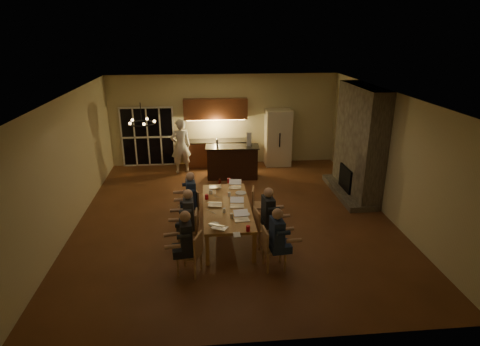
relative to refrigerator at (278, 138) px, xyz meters
name	(u,v)px	position (x,y,z in m)	size (l,w,h in m)	color
floor	(235,217)	(-1.90, -4.15, -1.00)	(9.00, 9.00, 0.00)	brown
back_wall	(224,120)	(-1.90, 0.37, 0.60)	(8.00, 0.04, 3.20)	#C6BB8C
left_wall	(68,164)	(-5.92, -4.15, 0.60)	(0.04, 9.00, 3.20)	#C6BB8C
right_wall	(389,154)	(2.12, -4.15, 0.60)	(0.04, 9.00, 3.20)	#C6BB8C
ceiling	(234,94)	(-1.90, -4.15, 2.22)	(8.00, 9.00, 0.04)	white
french_doors	(148,137)	(-4.60, 0.32, 0.05)	(1.86, 0.08, 2.10)	black
fireplace	(359,142)	(1.80, -2.95, 0.60)	(0.58, 2.50, 3.20)	#655E4F
kitchenette	(216,133)	(-2.20, 0.05, 0.20)	(2.24, 0.68, 2.40)	brown
refrigerator	(278,138)	(0.00, 0.00, 0.00)	(0.90, 0.68, 2.00)	beige
dining_table	(227,220)	(-2.16, -5.07, -0.62)	(1.10, 2.73, 0.75)	#C27D4D
bar_island	(232,162)	(-1.73, -1.22, -0.46)	(1.72, 0.68, 1.08)	black
chair_left_near	(189,254)	(-3.01, -6.63, -0.55)	(0.44, 0.44, 0.89)	tan
chair_left_mid	(188,230)	(-3.07, -5.62, -0.55)	(0.44, 0.44, 0.89)	tan
chair_left_far	(188,207)	(-3.08, -4.41, -0.55)	(0.44, 0.44, 0.89)	tan
chair_right_near	(274,248)	(-1.28, -6.59, -0.55)	(0.44, 0.44, 0.89)	tan
chair_right_mid	(265,227)	(-1.33, -5.64, -0.55)	(0.44, 0.44, 0.89)	tan
chair_right_far	(261,205)	(-1.26, -4.45, -0.55)	(0.44, 0.44, 0.89)	tan
person_left_near	(186,243)	(-3.05, -6.63, -0.31)	(0.60, 0.60, 1.38)	#202329
person_right_near	(277,240)	(-1.26, -6.69, -0.31)	(0.60, 0.60, 1.38)	navy
person_left_mid	(189,218)	(-3.03, -5.54, -0.31)	(0.60, 0.60, 1.38)	#3E4249
person_right_mid	(268,216)	(-1.26, -5.61, -0.31)	(0.60, 0.60, 1.38)	#202329
person_left_far	(191,198)	(-3.00, -4.42, -0.31)	(0.60, 0.60, 1.38)	navy
standing_person	(181,146)	(-3.42, -0.52, -0.07)	(0.68, 0.44, 1.86)	white
chandelier	(142,123)	(-3.96, -5.03, 1.75)	(0.57, 0.57, 0.03)	black
laptop_a	(219,223)	(-2.38, -6.18, -0.14)	(0.32, 0.28, 0.23)	silver
laptop_b	(242,215)	(-1.88, -5.86, -0.14)	(0.32, 0.28, 0.23)	silver
laptop_c	(215,201)	(-2.43, -5.03, -0.14)	(0.32, 0.28, 0.23)	silver
laptop_d	(237,202)	(-1.92, -5.15, -0.14)	(0.32, 0.28, 0.23)	silver
laptop_e	(215,183)	(-2.38, -3.91, -0.14)	(0.32, 0.28, 0.23)	silver
laptop_f	(235,184)	(-1.87, -3.98, -0.14)	(0.32, 0.28, 0.23)	silver
mug_front	(224,210)	(-2.24, -5.44, -0.20)	(0.07, 0.07, 0.10)	white
mug_mid	(229,194)	(-2.06, -4.52, -0.20)	(0.08, 0.08, 0.10)	white
mug_back	(211,192)	(-2.51, -4.34, -0.20)	(0.09, 0.09, 0.10)	white
redcup_near	(248,228)	(-1.80, -6.37, -0.19)	(0.09, 0.09, 0.12)	#B90C1A
redcup_mid	(207,197)	(-2.62, -4.66, -0.19)	(0.09, 0.09, 0.12)	#B90C1A
redcup_far	(229,181)	(-2.00, -3.59, -0.19)	(0.10, 0.10, 0.12)	#B90C1A
can_silver	(232,216)	(-2.09, -5.76, -0.19)	(0.07, 0.07, 0.12)	#B2B2B7
can_cola	(220,182)	(-2.26, -3.65, -0.19)	(0.07, 0.07, 0.12)	#3F0F0C
plate_near	(245,214)	(-1.78, -5.60, -0.24)	(0.22, 0.22, 0.02)	white
plate_left	(214,224)	(-2.48, -6.02, -0.24)	(0.22, 0.22, 0.02)	white
plate_far	(241,193)	(-1.75, -4.36, -0.24)	(0.28, 0.28, 0.02)	white
notepad	(237,235)	(-2.04, -6.51, -0.24)	(0.15, 0.20, 0.01)	white
bar_bottle	(217,143)	(-2.21, -1.17, 0.20)	(0.07, 0.07, 0.24)	#99999E
bar_blender	(249,139)	(-1.17, -1.20, 0.30)	(0.14, 0.14, 0.43)	silver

